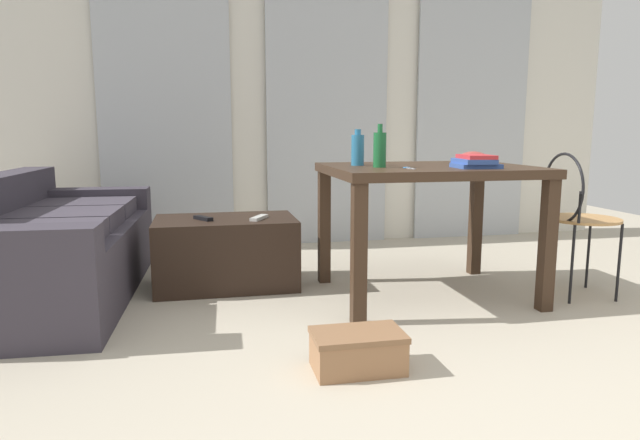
% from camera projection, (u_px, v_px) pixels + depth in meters
% --- Properties ---
extents(ground_plane, '(7.66, 7.66, 0.00)m').
position_uv_depth(ground_plane, '(404.00, 310.00, 2.99)').
color(ground_plane, '#B2A893').
extents(wall_back, '(5.16, 0.10, 2.59)m').
position_uv_depth(wall_back, '(325.00, 91.00, 4.72)').
color(wall_back, silver).
rests_on(wall_back, ground).
extents(curtains, '(3.67, 0.03, 2.15)m').
position_uv_depth(curtains, '(327.00, 117.00, 4.67)').
color(curtains, '#B2B7BC').
rests_on(curtains, ground).
extents(couch, '(0.93, 1.86, 0.70)m').
position_uv_depth(couch, '(48.00, 249.00, 3.19)').
color(couch, '#38333D').
rests_on(couch, ground).
extents(coffee_table, '(0.85, 0.53, 0.43)m').
position_uv_depth(coffee_table, '(226.00, 252.00, 3.44)').
color(coffee_table, black).
rests_on(coffee_table, ground).
extents(craft_table, '(1.14, 0.90, 0.76)m').
position_uv_depth(craft_table, '(428.00, 184.00, 3.18)').
color(craft_table, '#382619').
rests_on(craft_table, ground).
extents(wire_chair, '(0.41, 0.41, 0.84)m').
position_uv_depth(wire_chair, '(573.00, 208.00, 3.18)').
color(wire_chair, '#B7844C').
rests_on(wire_chair, ground).
extents(bottle_near, '(0.07, 0.07, 0.21)m').
position_uv_depth(bottle_near, '(358.00, 149.00, 3.17)').
color(bottle_near, teal).
rests_on(bottle_near, craft_table).
extents(bottle_far, '(0.07, 0.07, 0.23)m').
position_uv_depth(bottle_far, '(380.00, 149.00, 3.01)').
color(bottle_far, '#195B2D').
rests_on(bottle_far, craft_table).
extents(bowl, '(0.16, 0.16, 0.08)m').
position_uv_depth(bowl, '(473.00, 158.00, 3.25)').
color(bowl, '#9E3833').
rests_on(bowl, craft_table).
extents(book_stack, '(0.23, 0.24, 0.07)m').
position_uv_depth(book_stack, '(475.00, 162.00, 2.97)').
color(book_stack, '#33519E').
rests_on(book_stack, craft_table).
extents(scissors, '(0.04, 0.12, 0.00)m').
position_uv_depth(scissors, '(408.00, 168.00, 2.93)').
color(scissors, '#9EA0A5').
rests_on(scissors, craft_table).
extents(tv_remote_primary, '(0.13, 0.18, 0.02)m').
position_uv_depth(tv_remote_primary, '(259.00, 218.00, 3.37)').
color(tv_remote_primary, '#B7B7B2').
rests_on(tv_remote_primary, coffee_table).
extents(tv_remote_secondary, '(0.12, 0.15, 0.02)m').
position_uv_depth(tv_remote_secondary, '(203.00, 218.00, 3.34)').
color(tv_remote_secondary, black).
rests_on(tv_remote_secondary, coffee_table).
extents(shoebox, '(0.37, 0.23, 0.16)m').
position_uv_depth(shoebox, '(358.00, 351.00, 2.24)').
color(shoebox, '#996B47').
rests_on(shoebox, ground).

